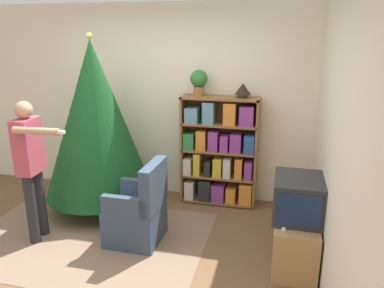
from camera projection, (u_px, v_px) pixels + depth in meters
ground_plane at (116, 263)px, 3.75m from camera, size 14.00×14.00×0.00m
wall_back at (169, 102)px, 5.13m from camera, size 8.00×0.10×2.60m
wall_right at (343, 155)px, 2.92m from camera, size 0.10×8.00×2.60m
area_rug at (88, 238)px, 4.20m from camera, size 2.63×1.82×0.01m
bookshelf at (220, 154)px, 4.91m from camera, size 0.99×0.32×1.44m
tv_stand at (295, 239)px, 3.70m from camera, size 0.41×0.84×0.50m
television at (298, 198)px, 3.57m from camera, size 0.46×0.57×0.40m
game_remote at (284, 226)px, 3.42m from camera, size 0.04×0.12×0.02m
christmas_tree at (96, 120)px, 4.63m from camera, size 1.36×1.36×2.22m
armchair at (139, 214)px, 4.08m from camera, size 0.58×0.57×0.92m
standing_person at (31, 161)px, 3.95m from camera, size 0.65×0.47×1.55m
potted_plant at (199, 81)px, 4.72m from camera, size 0.22×0.22×0.33m
table_lamp at (243, 89)px, 4.61m from camera, size 0.20×0.20×0.18m
book_pile_near_tree at (122, 221)px, 4.45m from camera, size 0.23×0.19×0.12m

